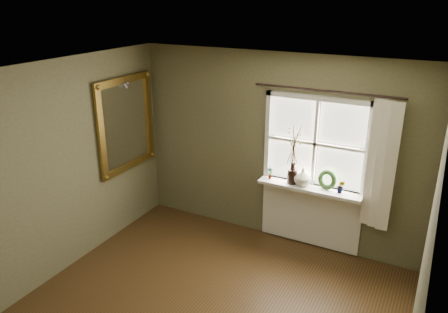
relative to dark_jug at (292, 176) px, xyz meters
name	(u,v)px	position (x,y,z in m)	size (l,w,h in m)	color
ceiling	(180,82)	(-0.31, -2.12, 1.58)	(4.50, 4.50, 0.00)	silver
wall_back	(276,148)	(-0.31, 0.18, 0.28)	(4.00, 0.10, 2.60)	brown
wall_left	(31,181)	(-2.36, -2.12, 0.28)	(0.10, 4.50, 2.60)	brown
wall_right	(427,288)	(1.74, -2.12, 0.28)	(0.10, 4.50, 2.60)	brown
window_frame	(315,144)	(0.24, 0.11, 0.46)	(1.36, 0.06, 1.24)	white
window_sill	(310,188)	(0.24, 0.00, -0.12)	(1.36, 0.26, 0.04)	white
window_apron	(310,214)	(0.24, 0.11, -0.56)	(1.36, 0.04, 0.88)	white
dark_jug	(292,176)	(0.00, 0.00, 0.00)	(0.13, 0.13, 0.20)	black
cream_vase	(303,177)	(0.14, 0.00, 0.02)	(0.23, 0.23, 0.24)	beige
wreath	(327,182)	(0.45, 0.04, 0.00)	(0.26, 0.26, 0.06)	#2A4A21
potted_plant_left	(270,173)	(-0.32, 0.00, -0.02)	(0.08, 0.06, 0.16)	#2A4A21
potted_plant_right	(341,187)	(0.64, 0.00, -0.01)	(0.09, 0.08, 0.17)	#2A4A21
curtain	(381,166)	(1.08, 0.01, 0.35)	(0.36, 0.12, 1.59)	silver
curtain_rod	(326,91)	(0.34, 0.05, 1.16)	(0.03, 0.03, 1.84)	black
gilt_mirror	(126,124)	(-2.27, -0.55, 0.55)	(0.10, 1.11, 1.33)	white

